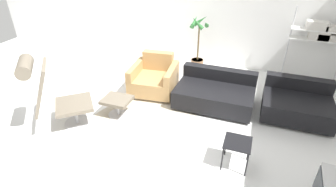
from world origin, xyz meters
TOP-DOWN VIEW (x-y plane):
  - ground_plane at (0.00, 0.00)m, footprint 12.00×12.00m
  - wall_back at (-0.00, 2.98)m, footprint 12.00×0.09m
  - round_rug at (0.04, -0.19)m, footprint 2.06×2.06m
  - lounge_chair at (-1.37, -0.60)m, footprint 1.11×1.06m
  - ottoman at (-0.58, 0.07)m, footprint 0.49×0.42m
  - armchair_red at (-0.29, 1.12)m, footprint 0.96×0.96m
  - couch_low at (1.00, 1.03)m, footprint 1.44×0.96m
  - couch_second at (2.44, 1.13)m, footprint 1.16×0.96m
  - side_table at (1.58, -0.48)m, footprint 0.36×0.36m
  - potted_plant at (0.29, 2.46)m, footprint 0.42×0.40m
  - shelf_unit at (2.83, 2.65)m, footprint 1.14×0.28m

SIDE VIEW (x-z plane):
  - ground_plane at x=0.00m, z-range 0.00..0.00m
  - round_rug at x=0.04m, z-range 0.00..0.01m
  - couch_second at x=2.44m, z-range -0.08..0.54m
  - couch_low at x=1.00m, z-range -0.08..0.54m
  - ottoman at x=-0.58m, z-range 0.09..0.43m
  - armchair_red at x=-0.29m, z-range -0.10..0.66m
  - side_table at x=1.58m, z-range 0.15..0.56m
  - potted_plant at x=0.29m, z-range -0.17..1.17m
  - lounge_chair at x=-1.37m, z-range 0.11..1.38m
  - shelf_unit at x=2.83m, z-range 0.33..1.95m
  - wall_back at x=0.00m, z-range 0.00..2.80m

